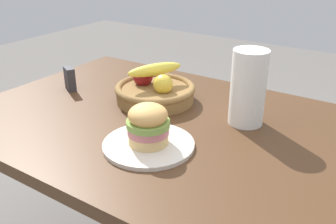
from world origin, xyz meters
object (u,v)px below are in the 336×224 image
Objects in this scene: plate at (149,145)px; napkin_holder at (70,79)px; paper_towel_roll at (248,88)px; fruit_basket at (155,90)px; sandwich at (148,124)px.

napkin_holder is (-0.52, 0.19, 0.04)m from plate.
plate is 1.09× the size of paper_towel_roll.
fruit_basket is at bearing -178.01° from paper_towel_roll.
sandwich is 0.42× the size of fruit_basket.
napkin_holder is at bearing 159.68° from sandwich.
paper_towel_roll is 2.67× the size of napkin_holder.
napkin_holder is (-0.34, -0.09, 0.00)m from fruit_basket.
paper_towel_roll is at bearing 60.44° from sandwich.
paper_towel_roll is at bearing 60.44° from plate.
sandwich is 0.34m from paper_towel_roll.
fruit_basket is 3.22× the size of napkin_holder.
plate is 0.55m from napkin_holder.
fruit_basket reaches higher than sandwich.
fruit_basket is (-0.18, 0.28, -0.03)m from sandwich.
paper_towel_roll is (0.17, 0.30, 0.11)m from plate.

